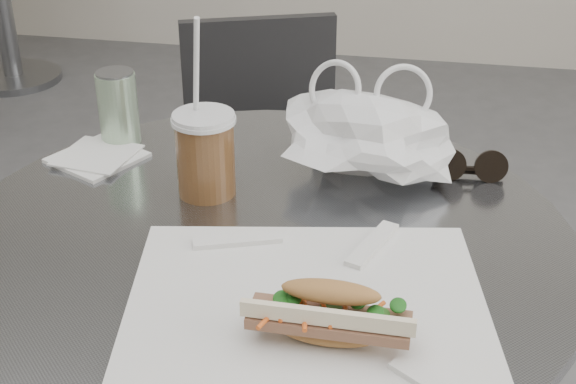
% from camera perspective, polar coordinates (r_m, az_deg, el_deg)
% --- Properties ---
extents(chair_far, '(0.43, 0.46, 0.78)m').
position_cam_1_polar(chair_far, '(1.70, -1.18, -3.09)').
color(chair_far, '#2F2F32').
rests_on(chair_far, ground).
extents(sandwich_paper, '(0.43, 0.41, 0.00)m').
position_cam_1_polar(sandwich_paper, '(0.82, 1.36, -9.02)').
color(sandwich_paper, white).
rests_on(sandwich_paper, cafe_table).
extents(banh_mi, '(0.19, 0.08, 0.07)m').
position_cam_1_polar(banh_mi, '(0.78, 2.98, -8.69)').
color(banh_mi, '#AD7A41').
rests_on(banh_mi, sandwich_paper).
extents(iced_coffee, '(0.08, 0.08, 0.24)m').
position_cam_1_polar(iced_coffee, '(1.03, -5.91, 2.81)').
color(iced_coffee, brown).
rests_on(iced_coffee, cafe_table).
extents(sunglasses, '(0.10, 0.03, 0.04)m').
position_cam_1_polar(sunglasses, '(1.11, 12.80, 1.70)').
color(sunglasses, black).
rests_on(sunglasses, cafe_table).
extents(plastic_bag, '(0.23, 0.19, 0.11)m').
position_cam_1_polar(plastic_bag, '(1.08, 5.51, 3.83)').
color(plastic_bag, silver).
rests_on(plastic_bag, cafe_table).
extents(napkin_stack, '(0.15, 0.15, 0.01)m').
position_cam_1_polar(napkin_stack, '(1.17, -13.42, 2.44)').
color(napkin_stack, white).
rests_on(napkin_stack, cafe_table).
extents(drink_can, '(0.06, 0.06, 0.11)m').
position_cam_1_polar(drink_can, '(1.20, -11.99, 5.90)').
color(drink_can, '#598F53').
rests_on(drink_can, cafe_table).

